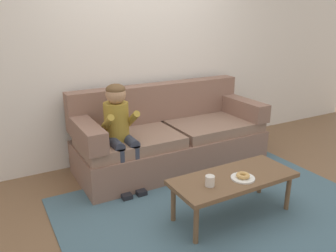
{
  "coord_description": "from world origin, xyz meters",
  "views": [
    {
      "loc": [
        -1.78,
        -2.49,
        1.77
      ],
      "look_at": [
        -0.14,
        0.45,
        0.65
      ],
      "focal_mm": 36.09,
      "sensor_mm": 36.0,
      "label": 1
    }
  ],
  "objects": [
    {
      "name": "ground",
      "position": [
        0.0,
        0.0,
        0.0
      ],
      "size": [
        10.0,
        10.0,
        0.0
      ],
      "primitive_type": "plane",
      "color": "brown"
    },
    {
      "name": "wall_back",
      "position": [
        0.0,
        1.4,
        1.4
      ],
      "size": [
        8.0,
        0.1,
        2.8
      ],
      "primitive_type": "cube",
      "color": "silver",
      "rests_on": "ground"
    },
    {
      "name": "area_rug",
      "position": [
        0.0,
        -0.25,
        0.01
      ],
      "size": [
        2.87,
        1.93,
        0.01
      ],
      "primitive_type": "cube",
      "color": "#476675",
      "rests_on": "ground"
    },
    {
      "name": "couch",
      "position": [
        0.11,
        0.85,
        0.34
      ],
      "size": [
        2.26,
        0.9,
        0.95
      ],
      "color": "#846051",
      "rests_on": "ground"
    },
    {
      "name": "coffee_table",
      "position": [
        0.05,
        -0.41,
        0.36
      ],
      "size": [
        1.15,
        0.48,
        0.4
      ],
      "color": "brown",
      "rests_on": "ground"
    },
    {
      "name": "person_child",
      "position": [
        -0.61,
        0.64,
        0.67
      ],
      "size": [
        0.34,
        0.58,
        1.1
      ],
      "color": "olive",
      "rests_on": "ground"
    },
    {
      "name": "plate",
      "position": [
        0.09,
        -0.49,
        0.41
      ],
      "size": [
        0.21,
        0.21,
        0.01
      ],
      "primitive_type": "cylinder",
      "color": "white",
      "rests_on": "coffee_table"
    },
    {
      "name": "donut",
      "position": [
        0.09,
        -0.49,
        0.43
      ],
      "size": [
        0.15,
        0.15,
        0.04
      ],
      "primitive_type": "torus",
      "rotation": [
        0.0,
        0.0,
        0.28
      ],
      "color": "tan",
      "rests_on": "plate"
    },
    {
      "name": "mug",
      "position": [
        -0.24,
        -0.45,
        0.44
      ],
      "size": [
        0.08,
        0.08,
        0.09
      ],
      "primitive_type": "cylinder",
      "color": "silver",
      "rests_on": "coffee_table"
    }
  ]
}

